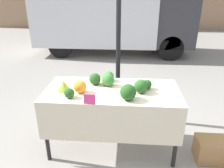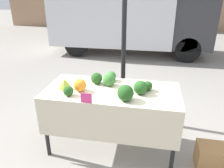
{
  "view_description": "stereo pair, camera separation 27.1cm",
  "coord_description": "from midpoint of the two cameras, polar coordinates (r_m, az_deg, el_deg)",
  "views": [
    {
      "loc": [
        0.19,
        -2.48,
        2.03
      ],
      "look_at": [
        0.0,
        0.0,
        0.94
      ],
      "focal_mm": 35.0,
      "sensor_mm": 36.0,
      "label": 1
    },
    {
      "loc": [
        0.46,
        -2.45,
        2.03
      ],
      "look_at": [
        0.0,
        0.0,
        0.94
      ],
      "focal_mm": 35.0,
      "sensor_mm": 36.0,
      "label": 2
    }
  ],
  "objects": [
    {
      "name": "broccoli_head_6",
      "position": [
        2.76,
        6.34,
        -0.16
      ],
      "size": [
        0.12,
        0.12,
        0.12
      ],
      "color": "#23511E",
      "rests_on": "market_table"
    },
    {
      "name": "tent_pole",
      "position": [
        3.32,
        -0.73,
        11.12
      ],
      "size": [
        0.07,
        0.07,
        2.63
      ],
      "color": "black",
      "rests_on": "ground_plane"
    },
    {
      "name": "broccoli_head_3",
      "position": [
        2.99,
        -3.43,
        1.99
      ],
      "size": [
        0.14,
        0.14,
        0.14
      ],
      "color": "#387533",
      "rests_on": "market_table"
    },
    {
      "name": "orange_cauliflower",
      "position": [
        2.69,
        -11.24,
        -0.73
      ],
      "size": [
        0.16,
        0.16,
        0.16
      ],
      "color": "orange",
      "rests_on": "market_table"
    },
    {
      "name": "romanesco_head",
      "position": [
        2.8,
        -15.24,
        -0.46
      ],
      "size": [
        0.17,
        0.17,
        0.13
      ],
      "color": "#93B238",
      "rests_on": "market_table"
    },
    {
      "name": "market_table",
      "position": [
        2.74,
        -2.95,
        -4.4
      ],
      "size": [
        1.69,
        0.8,
        0.86
      ],
      "color": "beige",
      "rests_on": "ground_plane"
    },
    {
      "name": "parked_truck",
      "position": [
        7.52,
        -1.82,
        18.19
      ],
      "size": [
        5.03,
        1.89,
        2.49
      ],
      "color": "silver",
      "rests_on": "ground_plane"
    },
    {
      "name": "broccoli_head_2",
      "position": [
        2.89,
        -7.16,
        1.25
      ],
      "size": [
        0.15,
        0.15,
        0.15
      ],
      "color": "#23511E",
      "rests_on": "market_table"
    },
    {
      "name": "ground_plane",
      "position": [
        3.21,
        -2.51,
        -15.7
      ],
      "size": [
        40.0,
        40.0,
        0.0
      ],
      "primitive_type": "plane",
      "color": "gray"
    },
    {
      "name": "broccoli_head_4",
      "position": [
        2.59,
        -14.07,
        -2.41
      ],
      "size": [
        0.12,
        0.12,
        0.12
      ],
      "color": "#23511E",
      "rests_on": "market_table"
    },
    {
      "name": "broccoli_head_1",
      "position": [
        2.46,
        1.09,
        -2.22
      ],
      "size": [
        0.19,
        0.19,
        0.19
      ],
      "color": "#23511E",
      "rests_on": "market_table"
    },
    {
      "name": "broccoli_head_0",
      "position": [
        2.84,
        -3.79,
        1.04
      ],
      "size": [
        0.17,
        0.17,
        0.17
      ],
      "color": "#387533",
      "rests_on": "market_table"
    },
    {
      "name": "broccoli_head_5",
      "position": [
        2.65,
        4.65,
        -0.63
      ],
      "size": [
        0.17,
        0.17,
        0.17
      ],
      "color": "#285B23",
      "rests_on": "market_table"
    },
    {
      "name": "produce_crate",
      "position": [
        3.11,
        22.41,
        -15.64
      ],
      "size": [
        0.41,
        0.29,
        0.3
      ],
      "color": "#9E7042",
      "rests_on": "ground_plane"
    },
    {
      "name": "price_sign",
      "position": [
        2.41,
        -9.13,
        -4.04
      ],
      "size": [
        0.13,
        0.01,
        0.12
      ],
      "color": "#E53D84",
      "rests_on": "market_table"
    }
  ]
}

